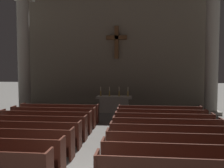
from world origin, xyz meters
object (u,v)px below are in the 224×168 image
(pew_left_row_8, at_px, (60,113))
(pew_right_row_4, at_px, (170,138))
(pew_left_row_7, at_px, (53,117))
(pew_right_row_5, at_px, (166,130))
(column_left_third, at_px, (24,56))
(altar, at_px, (114,104))
(pew_left_row_6, at_px, (45,121))
(pew_right_row_3, at_px, (174,147))
(pew_right_row_6, at_px, (164,124))
(pew_left_row_3, at_px, (10,142))
(candlestick_inner_left, at_px, (109,93))
(candlestick_outer_left, at_px, (101,93))
(pew_left_row_4, at_px, (25,134))
(pew_right_row_2, at_px, (180,160))
(pew_right_row_8, at_px, (159,115))
(pew_left_row_5, at_px, (36,127))
(candlestick_inner_right, at_px, (119,93))
(column_right_third, at_px, (212,55))
(pew_right_row_7, at_px, (161,119))
(candlestick_outer_right, at_px, (128,93))

(pew_left_row_8, bearing_deg, pew_right_row_4, -38.32)
(pew_left_row_7, relative_size, pew_right_row_5, 1.00)
(column_left_third, height_order, altar, column_left_third)
(pew_left_row_6, height_order, pew_right_row_3, same)
(pew_left_row_7, height_order, pew_right_row_4, same)
(pew_right_row_6, bearing_deg, altar, 116.18)
(pew_left_row_3, bearing_deg, candlestick_inner_left, 74.71)
(candlestick_outer_left, distance_m, candlestick_inner_left, 0.55)
(pew_right_row_5, bearing_deg, pew_left_row_7, 158.44)
(pew_left_row_4, relative_size, altar, 1.81)
(column_left_third, bearing_deg, pew_left_row_4, -64.90)
(pew_right_row_2, distance_m, altar, 9.37)
(pew_left_row_8, height_order, pew_right_row_5, same)
(pew_left_row_7, distance_m, pew_right_row_8, 5.09)
(pew_left_row_5, distance_m, pew_left_row_6, 0.99)
(pew_left_row_5, bearing_deg, pew_left_row_4, -90.00)
(pew_left_row_5, distance_m, candlestick_inner_right, 6.72)
(column_right_third, bearing_deg, pew_left_row_8, -159.74)
(pew_right_row_8, bearing_deg, pew_right_row_7, -90.00)
(pew_left_row_7, xyz_separation_m, pew_right_row_3, (5.00, -3.95, 0.00))
(pew_right_row_8, height_order, column_right_third, column_right_third)
(pew_right_row_7, relative_size, candlestick_outer_right, 6.85)
(pew_left_row_3, bearing_deg, pew_right_row_8, 44.65)
(pew_left_row_3, relative_size, pew_right_row_3, 1.00)
(pew_left_row_6, bearing_deg, candlestick_outer_right, 56.62)
(candlestick_outer_left, bearing_deg, pew_right_row_5, -61.11)
(column_left_third, bearing_deg, altar, 0.52)
(pew_left_row_6, xyz_separation_m, candlestick_outer_left, (1.65, 5.08, 0.71))
(pew_right_row_3, xyz_separation_m, candlestick_outer_right, (-1.65, 8.04, 0.71))
(pew_right_row_2, distance_m, column_left_third, 12.58)
(pew_right_row_5, xyz_separation_m, column_left_third, (-8.28, 6.02, 3.02))
(pew_right_row_2, xyz_separation_m, altar, (-2.50, 9.03, 0.06))
(pew_left_row_4, height_order, pew_right_row_4, same)
(pew_right_row_5, xyz_separation_m, candlestick_inner_right, (-2.20, 6.07, 0.71))
(pew_left_row_5, distance_m, pew_left_row_8, 2.96)
(pew_left_row_8, xyz_separation_m, column_right_third, (8.28, 3.05, 3.02))
(pew_left_row_8, xyz_separation_m, pew_right_row_6, (5.00, -1.97, 0.00))
(pew_right_row_6, distance_m, candlestick_outer_right, 5.39)
(pew_left_row_8, height_order, altar, altar)
(pew_right_row_7, bearing_deg, candlestick_inner_left, 124.35)
(pew_right_row_2, bearing_deg, altar, 105.47)
(pew_right_row_7, bearing_deg, candlestick_inner_right, 118.23)
(pew_right_row_3, relative_size, candlestick_outer_left, 6.85)
(pew_right_row_6, bearing_deg, candlestick_inner_left, 118.84)
(pew_left_row_6, bearing_deg, candlestick_inner_left, 66.61)
(pew_right_row_6, relative_size, pew_right_row_8, 1.00)
(pew_left_row_3, relative_size, pew_right_row_6, 1.00)
(pew_left_row_4, bearing_deg, pew_left_row_7, 90.00)
(altar, bearing_deg, pew_right_row_3, -72.74)
(pew_left_row_8, distance_m, candlestick_inner_right, 4.24)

